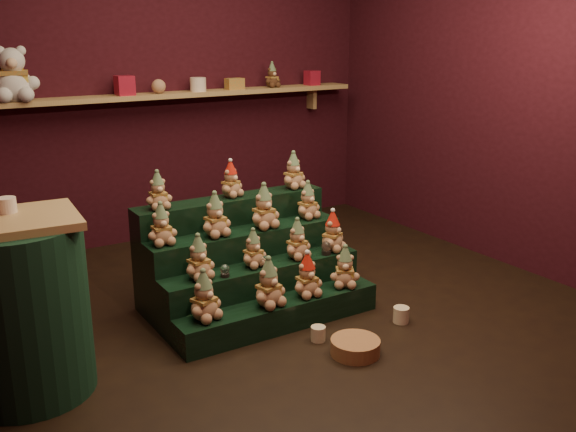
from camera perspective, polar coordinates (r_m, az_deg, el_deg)
ground at (r=4.45m, az=-0.03°, el=-8.28°), size 4.00×4.00×0.00m
back_wall at (r=5.90m, az=-10.90°, el=11.64°), size 4.00×0.10×2.80m
right_wall at (r=5.44m, az=18.94°, el=10.70°), size 0.10×4.00×2.80m
back_shelf at (r=5.74m, az=-10.18°, el=10.50°), size 3.60×0.26×0.24m
riser_tier_front at (r=4.16m, az=-0.70°, el=-8.74°), size 1.40×0.22×0.18m
riser_tier_midfront at (r=4.29m, az=-2.25°, el=-6.59°), size 1.40×0.22×0.36m
riser_tier_midback at (r=4.44m, az=-3.68°, el=-4.58°), size 1.40×0.22×0.54m
riser_tier_back at (r=4.59m, az=-5.01°, el=-2.69°), size 1.40×0.22×0.72m
teddy_0 at (r=3.86m, az=-7.49°, el=-7.02°), size 0.27×0.26×0.31m
teddy_1 at (r=4.00m, az=-1.73°, el=-5.93°), size 0.26×0.24×0.31m
teddy_2 at (r=4.15m, az=1.71°, el=-5.27°), size 0.21×0.19×0.29m
teddy_3 at (r=4.32m, az=5.08°, el=-4.51°), size 0.27×0.26×0.28m
teddy_4 at (r=3.99m, az=-7.96°, el=-3.65°), size 0.23×0.21×0.28m
teddy_5 at (r=4.16m, az=-3.11°, el=-2.88°), size 0.20×0.19×0.25m
teddy_6 at (r=4.30m, az=0.82°, el=-2.05°), size 0.22×0.20×0.27m
teddy_7 at (r=4.46m, az=3.97°, el=-1.37°), size 0.26×0.25×0.28m
teddy_8 at (r=4.09m, az=-11.21°, el=-0.73°), size 0.19×0.17×0.27m
teddy_9 at (r=4.20m, az=-6.50°, el=0.10°), size 0.23×0.21×0.29m
teddy_10 at (r=4.36m, az=-2.15°, el=0.86°), size 0.23×0.21×0.30m
teddy_11 at (r=4.58m, az=1.76°, el=1.39°), size 0.21×0.20×0.26m
teddy_12 at (r=4.24m, az=-11.49°, el=2.25°), size 0.18×0.16×0.25m
teddy_13 at (r=4.48m, az=-5.11°, el=3.27°), size 0.22×0.21×0.25m
teddy_14 at (r=4.71m, az=0.48°, el=4.06°), size 0.22×0.20×0.26m
snow_globe_a at (r=4.03m, az=-5.63°, el=-4.85°), size 0.06×0.06×0.08m
snow_globe_b at (r=4.16m, az=-1.97°, el=-4.06°), size 0.06×0.06×0.08m
snow_globe_c at (r=4.40m, az=3.44°, el=-2.84°), size 0.07×0.07×0.09m
side_table at (r=3.59m, az=-22.53°, el=-7.55°), size 0.67×0.67×0.96m
table_ornament at (r=3.52m, az=-23.74°, el=0.89°), size 0.10×0.10×0.08m
mini_christmas_tree at (r=4.03m, az=-9.11°, el=-8.57°), size 0.21×0.21×0.35m
mug_left at (r=4.02m, az=2.70°, el=-10.40°), size 0.09×0.09×0.09m
mug_right at (r=4.31m, az=10.02°, el=-8.64°), size 0.10×0.10×0.10m
wicker_basket at (r=3.88m, az=6.00°, el=-11.49°), size 0.33×0.33×0.09m
white_bear at (r=5.34m, az=-23.30°, el=12.09°), size 0.42×0.39×0.51m
brown_bear at (r=6.14m, az=-1.43°, el=12.41°), size 0.18×0.17×0.23m
gift_tin_red_a at (r=5.57m, az=-14.32°, el=11.17°), size 0.14×0.14×0.16m
gift_tin_cream at (r=5.81m, az=-8.00°, el=11.51°), size 0.14×0.14×0.12m
gift_tin_red_b at (r=6.40m, az=2.15°, el=12.17°), size 0.12×0.12×0.14m
shelf_plush_ball at (r=5.67m, az=-11.43°, el=11.23°), size 0.12×0.12×0.12m
scarf_gift_box at (r=5.96m, az=-4.77°, el=11.63°), size 0.16×0.10×0.10m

